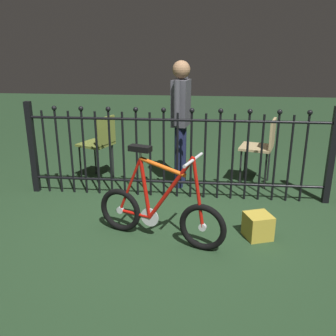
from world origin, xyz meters
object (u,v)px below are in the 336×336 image
Objects in this scene: person_visitor at (181,114)px; display_crate at (258,226)px; chair_olive at (100,141)px; bicycle at (159,211)px; chair_tan at (263,144)px.

person_visitor is 1.73m from display_crate.
chair_olive reaches higher than display_crate.
display_crate is (1.88, -1.38, -0.42)m from chair_olive.
bicycle reaches higher than chair_olive.
bicycle is at bearing -57.42° from chair_olive.
person_visitor is 6.65× the size of display_crate.
bicycle reaches higher than display_crate.
chair_tan is 1.51m from display_crate.
bicycle is 0.79× the size of person_visitor.
person_visitor reaches higher than chair_tan.
person_visitor is at bearing 86.38° from bicycle.
display_crate is (-0.20, -1.43, -0.42)m from chair_tan.
display_crate is at bearing 8.32° from bicycle.
person_visitor is at bearing -172.41° from chair_tan.
person_visitor reaches higher than chair_olive.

